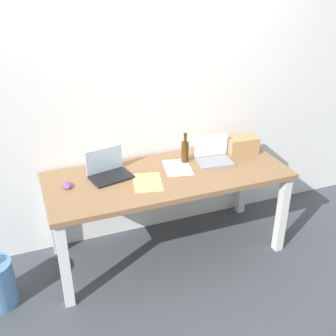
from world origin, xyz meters
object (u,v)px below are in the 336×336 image
(laptop_left, at_px, (109,171))
(laptop_right, at_px, (214,156))
(cardboard_box, at_px, (241,145))
(desk, at_px, (168,184))
(computer_mouse, at_px, (67,185))
(beer_bottle, at_px, (185,151))

(laptop_left, height_order, laptop_right, same)
(laptop_left, height_order, cardboard_box, laptop_left)
(desk, bearing_deg, cardboard_box, 11.28)
(computer_mouse, bearing_deg, desk, -7.80)
(laptop_left, xyz_separation_m, cardboard_box, (1.17, 0.02, 0.03))
(laptop_right, height_order, computer_mouse, laptop_right)
(desk, height_order, laptop_left, laptop_left)
(beer_bottle, height_order, cardboard_box, beer_bottle)
(laptop_right, distance_m, beer_bottle, 0.24)
(laptop_left, bearing_deg, computer_mouse, -170.47)
(desk, relative_size, laptop_right, 6.24)
(computer_mouse, height_order, cardboard_box, cardboard_box)
(laptop_right, relative_size, beer_bottle, 1.20)
(cardboard_box, bearing_deg, desk, -168.72)
(desk, height_order, cardboard_box, cardboard_box)
(beer_bottle, distance_m, computer_mouse, 0.98)
(desk, height_order, beer_bottle, beer_bottle)
(laptop_left, distance_m, computer_mouse, 0.33)
(laptop_left, xyz_separation_m, laptop_right, (0.87, -0.05, 0.00))
(desk, relative_size, beer_bottle, 7.48)
(desk, relative_size, cardboard_box, 7.28)
(laptop_right, bearing_deg, cardboard_box, 13.54)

